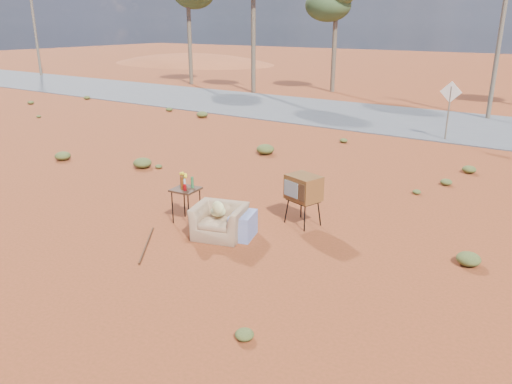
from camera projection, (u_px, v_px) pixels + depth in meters
The scene contains 12 objects.
ground at pixel (215, 242), 10.15m from camera, with size 140.00×140.00×0.00m, color maroon.
highway at pixel (428, 123), 21.91m from camera, with size 140.00×7.00×0.04m, color #565659.
dirt_mound at pixel (193, 63), 52.67m from camera, with size 26.00×18.00×2.00m, color #9E4B26.
armchair at pixel (224, 217), 10.27m from camera, with size 1.33×1.08×0.90m.
tv_unit at pixel (303, 188), 10.75m from camera, with size 0.83×0.74×1.12m.
side_table at pixel (185, 187), 10.94m from camera, with size 0.59×0.59×1.09m.
rusty_bar at pixel (146, 245), 9.96m from camera, with size 0.04×0.04×1.66m, color #442412.
road_sign at pixel (450, 100), 18.28m from camera, with size 0.78×0.06×2.19m.
eucalyptus_near_left at pixel (337, 0), 29.86m from camera, with size 3.20×3.20×6.60m.
utility_pole_west at pixel (34, 22), 39.44m from camera, with size 1.40×0.20×8.00m.
utility_pole_center at pixel (502, 24), 21.47m from camera, with size 1.40×0.20×8.00m.
scrub_patch at pixel (290, 176), 14.00m from camera, with size 17.49×8.07×0.33m.
Camera 1 is at (5.87, -7.22, 4.26)m, focal length 35.00 mm.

